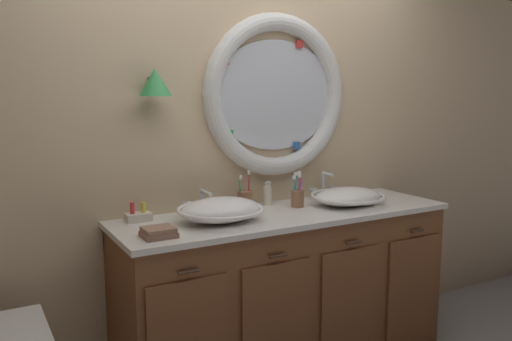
% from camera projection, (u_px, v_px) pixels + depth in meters
% --- Properties ---
extents(back_wall_assembly, '(6.40, 0.26, 2.60)m').
position_uv_depth(back_wall_assembly, '(241.00, 134.00, 3.10)').
color(back_wall_assembly, '#D6B78E').
rests_on(back_wall_assembly, ground_plane).
extents(vanity_counter, '(1.94, 0.62, 0.91)m').
position_uv_depth(vanity_counter, '(285.00, 289.00, 3.00)').
color(vanity_counter, brown).
rests_on(vanity_counter, ground_plane).
extents(sink_basin_left, '(0.45, 0.45, 0.12)m').
position_uv_depth(sink_basin_left, '(221.00, 210.00, 2.70)').
color(sink_basin_left, white).
rests_on(sink_basin_left, vanity_counter).
extents(sink_basin_right, '(0.44, 0.44, 0.10)m').
position_uv_depth(sink_basin_right, '(348.00, 196.00, 3.11)').
color(sink_basin_right, white).
rests_on(sink_basin_right, vanity_counter).
extents(faucet_set_left, '(0.22, 0.15, 0.14)m').
position_uv_depth(faucet_set_left, '(203.00, 203.00, 2.90)').
color(faucet_set_left, silver).
rests_on(faucet_set_left, vanity_counter).
extents(faucet_set_right, '(0.21, 0.12, 0.17)m').
position_uv_depth(faucet_set_right, '(324.00, 188.00, 3.31)').
color(faucet_set_right, silver).
rests_on(faucet_set_right, vanity_counter).
extents(toothbrush_holder_left, '(0.09, 0.09, 0.22)m').
position_uv_depth(toothbrush_holder_left, '(245.00, 198.00, 3.03)').
color(toothbrush_holder_left, '#996647').
rests_on(toothbrush_holder_left, vanity_counter).
extents(toothbrush_holder_right, '(0.08, 0.08, 0.21)m').
position_uv_depth(toothbrush_holder_right, '(297.00, 197.00, 3.05)').
color(toothbrush_holder_right, '#996647').
rests_on(toothbrush_holder_right, vanity_counter).
extents(soap_dispenser, '(0.05, 0.06, 0.15)m').
position_uv_depth(soap_dispenser, '(268.00, 195.00, 3.10)').
color(soap_dispenser, '#EFE5C6').
rests_on(soap_dispenser, vanity_counter).
extents(folded_hand_towel, '(0.15, 0.14, 0.05)m').
position_uv_depth(folded_hand_towel, '(159.00, 232.00, 2.42)').
color(folded_hand_towel, '#936B56').
rests_on(folded_hand_towel, vanity_counter).
extents(toiletry_basket, '(0.13, 0.08, 0.10)m').
position_uv_depth(toiletry_basket, '(138.00, 216.00, 2.72)').
color(toiletry_basket, beige).
rests_on(toiletry_basket, vanity_counter).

